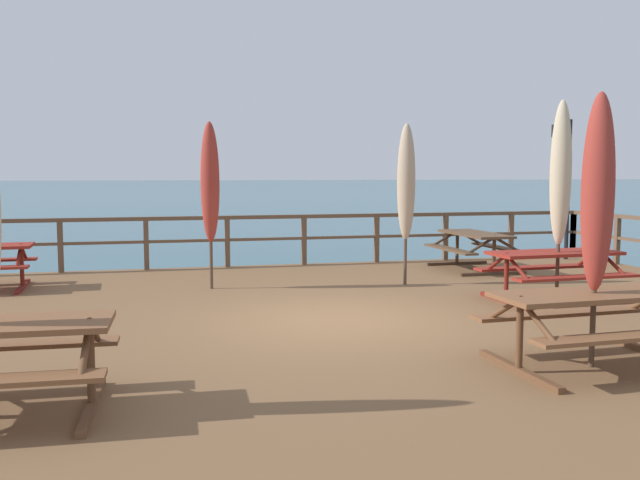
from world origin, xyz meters
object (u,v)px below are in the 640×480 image
object	(u,v)px
patio_umbrella_short_back	(561,174)
patio_umbrella_tall_back_left	(210,183)
lamp_post_hooked	(565,167)
picnic_table_back_left	(554,264)
patio_umbrella_tall_mid_right	(598,194)
patio_umbrella_short_front	(406,183)
picnic_table_front_right	(475,243)
picnic_table_front_left	(597,312)

from	to	relation	value
patio_umbrella_short_back	patio_umbrella_tall_back_left	distance (m)	5.66
lamp_post_hooked	picnic_table_back_left	bearing A→B (deg)	-124.85
patio_umbrella_tall_mid_right	patio_umbrella_tall_back_left	xyz separation A→B (m)	(-3.33, 5.77, 0.05)
patio_umbrella_short_back	patio_umbrella_tall_back_left	xyz separation A→B (m)	(-5.11, 2.44, -0.15)
picnic_table_back_left	patio_umbrella_short_front	xyz separation A→B (m)	(-1.70, 1.98, 1.25)
patio_umbrella_short_front	lamp_post_hooked	size ratio (longest dim) A/B	0.89
patio_umbrella_short_back	patio_umbrella_tall_mid_right	bearing A→B (deg)	-118.06
picnic_table_front_right	picnic_table_back_left	xyz separation A→B (m)	(-0.38, -3.42, 0.00)
picnic_table_front_right	patio_umbrella_short_back	xyz separation A→B (m)	(-0.36, -3.48, 1.40)
picnic_table_front_left	lamp_post_hooked	bearing A→B (deg)	58.50
patio_umbrella_tall_mid_right	patio_umbrella_tall_back_left	size ratio (longest dim) A/B	0.97
picnic_table_back_left	patio_umbrella_short_back	xyz separation A→B (m)	(0.02, -0.05, 1.40)
patio_umbrella_short_front	picnic_table_front_left	bearing A→B (deg)	-89.96
patio_umbrella_short_front	patio_umbrella_tall_back_left	bearing A→B (deg)	173.20
patio_umbrella_tall_mid_right	patio_umbrella_short_front	size ratio (longest dim) A/B	0.97
picnic_table_front_left	patio_umbrella_short_back	bearing A→B (deg)	62.58
picnic_table_front_right	picnic_table_back_left	bearing A→B (deg)	-96.32
picnic_table_front_left	patio_umbrella_tall_mid_right	size ratio (longest dim) A/B	0.79
picnic_table_front_right	lamp_post_hooked	distance (m)	3.26
picnic_table_front_left	picnic_table_front_right	world-z (taller)	same
picnic_table_front_left	patio_umbrella_tall_mid_right	distance (m)	1.20
picnic_table_front_left	picnic_table_back_left	size ratio (longest dim) A/B	1.05
patio_umbrella_tall_mid_right	lamp_post_hooked	size ratio (longest dim) A/B	0.87
picnic_table_front_right	lamp_post_hooked	xyz separation A→B (m)	(2.69, 0.99, 1.55)
picnic_table_front_right	patio_umbrella_tall_back_left	xyz separation A→B (m)	(-5.46, -1.04, 1.25)
picnic_table_back_left	patio_umbrella_short_back	distance (m)	1.40
patio_umbrella_short_front	patio_umbrella_tall_mid_right	bearing A→B (deg)	-90.56
picnic_table_front_left	patio_umbrella_short_back	distance (m)	3.98
lamp_post_hooked	picnic_table_front_right	bearing A→B (deg)	-159.86
patio_umbrella_short_back	patio_umbrella_tall_back_left	bearing A→B (deg)	154.47
picnic_table_front_left	patio_umbrella_short_back	size ratio (longest dim) A/B	0.71
picnic_table_back_left	patio_umbrella_short_back	size ratio (longest dim) A/B	0.68
lamp_post_hooked	patio_umbrella_tall_back_left	bearing A→B (deg)	-166.08
patio_umbrella_tall_back_left	lamp_post_hooked	xyz separation A→B (m)	(8.15, 2.02, 0.30)
picnic_table_front_right	patio_umbrella_tall_mid_right	size ratio (longest dim) A/B	0.71
picnic_table_front_left	patio_umbrella_tall_back_left	world-z (taller)	patio_umbrella_tall_back_left
patio_umbrella_tall_mid_right	patio_umbrella_short_back	size ratio (longest dim) A/B	0.90
picnic_table_back_left	patio_umbrella_short_back	world-z (taller)	patio_umbrella_short_back
patio_umbrella_short_front	patio_umbrella_tall_back_left	size ratio (longest dim) A/B	1.00
patio_umbrella_tall_mid_right	patio_umbrella_short_back	distance (m)	3.78
patio_umbrella_tall_mid_right	lamp_post_hooked	world-z (taller)	lamp_post_hooked
patio_umbrella_tall_mid_right	picnic_table_front_left	bearing A→B (deg)	17.27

